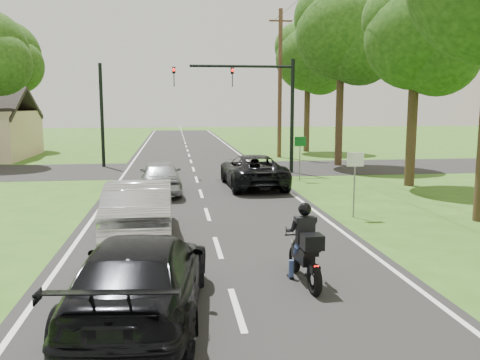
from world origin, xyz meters
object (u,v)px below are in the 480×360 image
dark_car_behind (142,277)px  utility_pole_far (280,83)px  dark_suv (253,171)px  sign_green (300,148)px  motorcycle_rider (305,252)px  silver_suv (161,177)px  silver_sedan (140,209)px  sign_white (355,169)px  traffic_signal (258,95)px

dark_car_behind → utility_pole_far: 27.68m
dark_suv → sign_green: sign_green is taller
motorcycle_rider → silver_suv: size_ratio=0.48×
silver_sedan → dark_car_behind: (0.37, -5.48, -0.07)m
motorcycle_rider → sign_white: size_ratio=0.93×
dark_car_behind → utility_pole_far: size_ratio=0.51×
dark_suv → silver_sedan: (-4.41, -8.19, 0.08)m
silver_sedan → dark_car_behind: bearing=93.4°
dark_car_behind → utility_pole_far: utility_pole_far is taller
silver_sedan → sign_white: bearing=-166.4°
silver_sedan → sign_white: (6.72, 1.68, 0.78)m
motorcycle_rider → utility_pole_far: bearing=76.6°
dark_suv → silver_suv: bearing=15.0°
utility_pole_far → sign_green: size_ratio=4.71×
sign_white → silver_suv: bearing=140.2°
silver_suv → sign_green: sign_green is taller
dark_suv → silver_suv: 4.20m
sign_green → dark_car_behind: bearing=-113.4°
utility_pole_far → silver_suv: bearing=-119.7°
motorcycle_rider → utility_pole_far: size_ratio=0.20×
traffic_signal → sign_green: size_ratio=3.00×
traffic_signal → silver_suv: bearing=-130.8°
silver_suv → sign_white: 8.28m
sign_white → utility_pole_far: bearing=85.5°
silver_sedan → silver_suv: bearing=-93.7°
motorcycle_rider → traffic_signal: traffic_signal is taller
dark_suv → sign_green: (2.51, 1.49, 0.86)m
motorcycle_rider → sign_green: size_ratio=0.93×
silver_suv → sign_white: (6.32, -5.28, 0.88)m
sign_white → sign_green: bearing=88.6°
dark_suv → utility_pole_far: size_ratio=0.52×
motorcycle_rider → sign_white: (3.16, 5.84, 0.93)m
dark_suv → dark_car_behind: (-4.04, -13.67, 0.01)m
silver_sedan → traffic_signal: traffic_signal is taller
sign_white → traffic_signal: bearing=97.0°
motorcycle_rider → silver_suv: bearing=103.2°
motorcycle_rider → sign_white: bearing=58.9°
silver_sedan → utility_pole_far: size_ratio=0.49×
silver_sedan → sign_white: size_ratio=2.30×
dark_car_behind → utility_pole_far: (7.85, 26.18, 4.34)m
silver_suv → dark_car_behind: 12.44m
motorcycle_rider → sign_green: bearing=73.6°
silver_suv → sign_white: size_ratio=1.94×
silver_suv → sign_green: bearing=-159.2°
motorcycle_rider → traffic_signal: 17.30m
silver_suv → traffic_signal: traffic_signal is taller
motorcycle_rider → dark_car_behind: bearing=-160.2°
silver_suv → dark_car_behind: (-0.03, -12.44, 0.03)m
silver_suv → sign_white: bearing=138.3°
sign_white → dark_suv: bearing=109.6°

